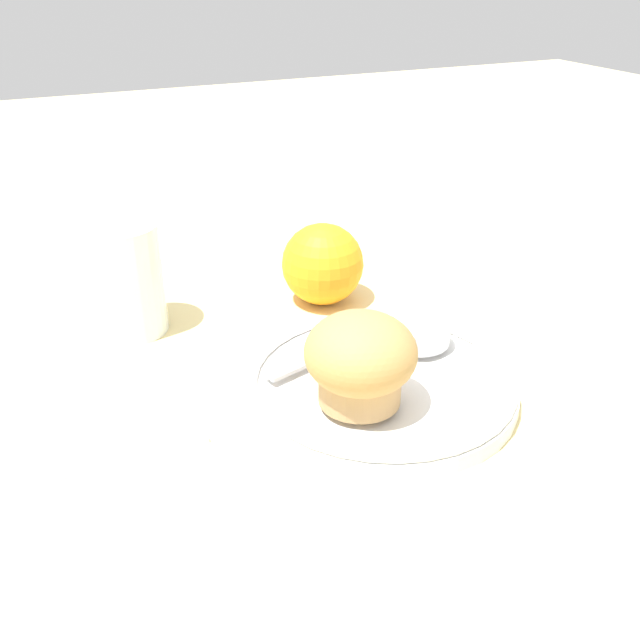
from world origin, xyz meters
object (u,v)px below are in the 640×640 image
object	(u,v)px
muffin	(360,360)
juice_glass	(125,279)
butter_knife	(347,343)
orange_fruit	(323,264)

from	to	relation	value
muffin	juice_glass	distance (m)	0.26
muffin	butter_knife	world-z (taller)	muffin
muffin	juice_glass	bearing A→B (deg)	120.43
muffin	juice_glass	xyz separation A→B (m)	(-0.13, 0.23, -0.00)
orange_fruit	butter_knife	bearing A→B (deg)	-104.95
muffin	butter_knife	distance (m)	0.09
butter_knife	muffin	bearing A→B (deg)	-126.30
orange_fruit	juice_glass	bearing A→B (deg)	174.35
muffin	orange_fruit	xyz separation A→B (m)	(0.06, 0.21, -0.01)
butter_knife	juice_glass	size ratio (longest dim) A/B	1.59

